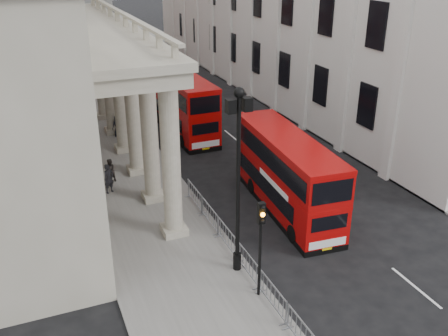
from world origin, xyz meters
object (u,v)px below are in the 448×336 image
(lamp_post_north, at_px, (103,43))
(bus_near, at_px, (286,172))
(pedestrian_a, at_px, (109,179))
(bus_far, at_px, (181,102))
(lamp_post_south, at_px, (238,171))
(lamp_post_mid, at_px, (144,82))
(pedestrian_c, at_px, (118,126))
(traffic_light, at_px, (261,233))
(pedestrian_b, at_px, (110,171))

(lamp_post_north, distance_m, bus_near, 28.14)
(pedestrian_a, bearing_deg, bus_far, 24.28)
(lamp_post_south, xyz_separation_m, lamp_post_mid, (0.00, 16.00, 0.00))
(lamp_post_south, bearing_deg, pedestrian_c, 94.49)
(traffic_light, distance_m, bus_near, 8.03)
(pedestrian_a, relative_size, pedestrian_c, 1.08)
(bus_far, bearing_deg, lamp_post_mid, -142.27)
(lamp_post_north, height_order, traffic_light, lamp_post_north)
(lamp_post_mid, height_order, bus_far, lamp_post_mid)
(lamp_post_north, height_order, pedestrian_a, lamp_post_north)
(lamp_post_south, bearing_deg, bus_near, 42.40)
(lamp_post_mid, relative_size, pedestrian_a, 4.69)
(lamp_post_mid, height_order, bus_near, lamp_post_mid)
(lamp_post_mid, distance_m, pedestrian_a, 8.31)
(bus_near, xyz_separation_m, pedestrian_a, (-8.69, 5.36, -1.18))
(bus_near, bearing_deg, bus_far, 99.73)
(bus_near, height_order, bus_far, bus_far)
(lamp_post_south, height_order, pedestrian_c, lamp_post_south)
(lamp_post_north, distance_m, pedestrian_b, 21.56)
(lamp_post_mid, height_order, pedestrian_c, lamp_post_mid)
(traffic_light, bearing_deg, bus_near, 53.67)
(pedestrian_b, bearing_deg, bus_near, 108.41)
(traffic_light, height_order, bus_far, bus_far)
(lamp_post_north, bearing_deg, traffic_light, -89.83)
(lamp_post_south, xyz_separation_m, pedestrian_a, (-3.86, 9.76, -3.90))
(bus_far, bearing_deg, lamp_post_north, 103.65)
(lamp_post_south, bearing_deg, bus_far, 79.51)
(bus_near, bearing_deg, pedestrian_c, 117.67)
(pedestrian_a, distance_m, pedestrian_b, 1.39)
(bus_near, relative_size, pedestrian_a, 5.55)
(lamp_post_south, bearing_deg, pedestrian_b, 107.80)
(lamp_post_south, height_order, bus_far, lamp_post_south)
(bus_near, height_order, pedestrian_b, bus_near)
(lamp_post_north, relative_size, pedestrian_b, 5.43)
(lamp_post_north, distance_m, pedestrian_c, 13.57)
(pedestrian_b, bearing_deg, traffic_light, 72.66)
(pedestrian_a, height_order, pedestrian_c, pedestrian_a)
(lamp_post_mid, bearing_deg, traffic_light, -89.68)
(pedestrian_b, xyz_separation_m, pedestrian_c, (2.07, 7.99, 0.05))
(pedestrian_b, relative_size, pedestrian_c, 0.93)
(bus_near, relative_size, pedestrian_c, 6.00)
(lamp_post_north, xyz_separation_m, pedestrian_a, (-3.86, -22.24, -3.90))
(lamp_post_south, xyz_separation_m, traffic_light, (0.10, -2.02, -1.80))
(bus_far, height_order, pedestrian_a, bus_far)
(lamp_post_south, bearing_deg, pedestrian_a, 111.59)
(lamp_post_mid, distance_m, bus_near, 12.85)
(lamp_post_mid, distance_m, pedestrian_c, 5.26)
(lamp_post_south, relative_size, pedestrian_a, 4.69)
(lamp_post_mid, relative_size, traffic_light, 1.93)
(lamp_post_mid, bearing_deg, bus_near, -67.40)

